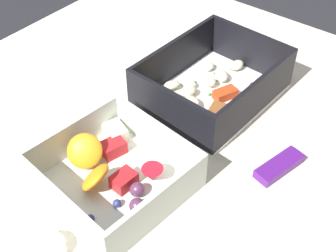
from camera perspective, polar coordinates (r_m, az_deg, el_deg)
The scene contains 5 objects.
table_surface at distance 60.00cm, azimuth 0.77°, elevation -3.41°, with size 80.00×80.00×2.00cm, color beige.
pasta_container at distance 65.82cm, azimuth 5.52°, elevation 5.08°, with size 20.60×16.18×6.98cm.
fruit_bowl at distance 54.21cm, azimuth -6.93°, elevation -5.96°, with size 17.08×17.47×5.39cm.
candy_bar at distance 57.90cm, azimuth 14.02°, elevation -4.99°, with size 7.00×2.40×1.20cm, color #51197A.
paper_cup_liner at distance 50.62cm, azimuth -15.02°, elevation -14.88°, with size 3.67×3.67×1.44cm, color white.
Camera 1 is at (33.11, 24.82, 44.45)cm, focal length 47.77 mm.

